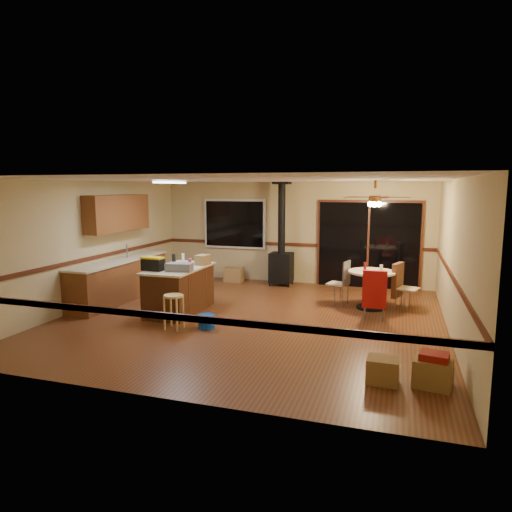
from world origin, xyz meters
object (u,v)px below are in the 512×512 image
at_px(dining_table, 372,283).
at_px(box_under_window, 234,275).
at_px(chair_right, 399,280).
at_px(box_corner_a, 433,373).
at_px(toolbox_black, 153,265).
at_px(box_corner_b, 383,370).
at_px(kitchen_island, 180,289).
at_px(chair_near, 375,289).
at_px(chair_left, 343,278).
at_px(wood_stove, 281,257).
at_px(toolbox_grey, 179,267).
at_px(blue_bucket, 207,322).
at_px(bar_stool, 174,312).

bearing_deg(dining_table, box_under_window, 154.97).
xyz_separation_m(chair_right, box_corner_a, (0.45, -3.70, -0.42)).
relative_size(toolbox_black, box_corner_b, 1.01).
bearing_deg(box_corner_a, kitchen_island, 154.56).
xyz_separation_m(chair_near, chair_right, (0.42, 0.99, 0.00)).
height_order(chair_left, chair_near, same).
relative_size(chair_left, box_corner_a, 1.13).
distance_m(wood_stove, chair_near, 3.51).
distance_m(chair_left, chair_right, 1.12).
xyz_separation_m(wood_stove, chair_near, (2.43, -2.53, -0.13)).
bearing_deg(box_corner_b, chair_left, 104.54).
bearing_deg(box_corner_a, chair_right, 96.90).
distance_m(kitchen_island, toolbox_black, 0.78).
xyz_separation_m(dining_table, box_corner_a, (0.98, -3.60, -0.36)).
bearing_deg(toolbox_grey, box_corner_a, -22.50).
height_order(dining_table, chair_right, chair_right).
relative_size(blue_bucket, box_under_window, 0.63).
height_order(chair_left, box_under_window, chair_left).
relative_size(toolbox_grey, box_corner_a, 1.06).
bearing_deg(blue_bucket, chair_near, 26.46).
bearing_deg(toolbox_grey, bar_stool, -71.85).
height_order(kitchen_island, blue_bucket, kitchen_island).
xyz_separation_m(kitchen_island, wood_stove, (1.30, 3.05, 0.28)).
height_order(blue_bucket, chair_near, chair_near).
xyz_separation_m(wood_stove, dining_table, (2.32, -1.64, -0.20)).
xyz_separation_m(chair_right, box_corner_b, (-0.15, -3.77, -0.44)).
xyz_separation_m(wood_stove, chair_right, (2.85, -1.53, -0.13)).
distance_m(kitchen_island, wood_stove, 3.33).
bearing_deg(blue_bucket, box_under_window, 103.59).
relative_size(wood_stove, box_under_window, 5.39).
height_order(kitchen_island, box_corner_a, kitchen_island).
xyz_separation_m(dining_table, chair_right, (0.53, 0.11, 0.06)).
xyz_separation_m(toolbox_grey, chair_right, (3.96, 1.88, -0.38)).
relative_size(kitchen_island, chair_near, 2.40).
distance_m(bar_stool, box_under_window, 4.17).
distance_m(chair_left, box_corner_b, 3.89).
xyz_separation_m(blue_bucket, dining_table, (2.67, 2.26, 0.41)).
xyz_separation_m(kitchen_island, box_under_window, (-0.00, 3.10, -0.27)).
bearing_deg(bar_stool, toolbox_grey, 108.15).
distance_m(wood_stove, toolbox_black, 3.87).
bearing_deg(toolbox_grey, chair_left, 33.11).
bearing_deg(box_corner_b, box_corner_a, 6.51).
relative_size(kitchen_island, wood_stove, 0.67).
bearing_deg(wood_stove, kitchen_island, -113.09).
bearing_deg(kitchen_island, box_corner_a, -25.44).
distance_m(box_under_window, box_corner_a, 7.01).
distance_m(wood_stove, blue_bucket, 3.97).
xyz_separation_m(wood_stove, blue_bucket, (-0.35, -3.91, -0.61)).
relative_size(chair_left, box_under_window, 1.10).
xyz_separation_m(bar_stool, box_corner_b, (3.58, -1.21, -0.15)).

